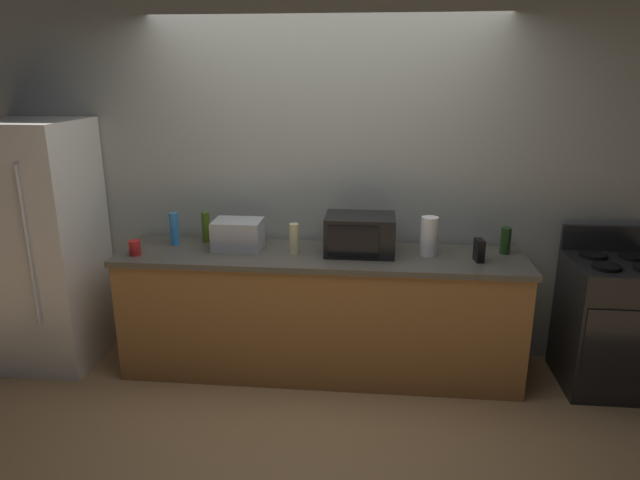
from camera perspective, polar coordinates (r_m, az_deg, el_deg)
ground_plane at (r=3.97m, az=-0.60°, el=-15.65°), size 8.00×8.00×0.00m
back_wall at (r=4.24m, az=0.56°, el=6.13°), size 6.40×0.10×2.70m
counter_run at (r=4.11m, az=-0.00°, el=-7.34°), size 2.84×0.64×0.90m
refrigerator at (r=4.62m, az=-26.18°, el=-0.45°), size 0.72×0.73×1.80m
stove_range at (r=4.40m, az=27.14°, el=-7.50°), size 0.60×0.61×1.08m
microwave at (r=3.94m, az=4.03°, el=0.57°), size 0.48×0.35×0.27m
toaster_oven at (r=4.08m, az=-8.24°, el=0.55°), size 0.34×0.26×0.21m
paper_towel_roll at (r=3.96m, az=10.90°, el=0.38°), size 0.12×0.12×0.27m
cordless_phone at (r=3.93m, az=15.70°, el=-1.00°), size 0.06×0.12×0.15m
bottle_olive_oil at (r=4.28m, az=-11.39°, el=1.27°), size 0.06×0.06×0.23m
bottle_hand_soap at (r=3.93m, az=-2.62°, el=0.14°), size 0.07×0.07×0.21m
bottle_spray_cleaner at (r=4.27m, az=-14.44°, el=1.10°), size 0.06×0.06×0.24m
bottle_wine at (r=4.14m, az=18.14°, el=-0.06°), size 0.07×0.07×0.19m
mug_red at (r=4.12m, az=-18.12°, el=-0.74°), size 0.08×0.08×0.10m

